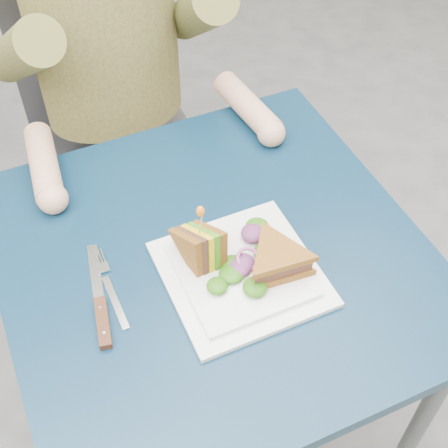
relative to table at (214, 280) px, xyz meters
name	(u,v)px	position (x,y,z in m)	size (l,w,h in m)	color
ground	(217,424)	(0.00, 0.00, -0.65)	(4.00, 4.00, 0.00)	#59595B
table	(214,280)	(0.00, 0.00, 0.00)	(0.75, 0.75, 0.73)	#081D30
chair	(109,110)	(0.00, 0.72, -0.11)	(0.42, 0.40, 0.93)	#47474C
diner	(101,2)	(0.00, 0.60, 0.26)	(0.54, 0.59, 0.74)	brown
plate	(241,273)	(0.02, -0.06, 0.09)	(0.26, 0.26, 0.02)	white
sandwich_flat	(277,260)	(0.08, -0.09, 0.12)	(0.15, 0.15, 0.05)	brown
sandwich_upright	(202,248)	(-0.03, -0.02, 0.13)	(0.08, 0.13, 0.13)	brown
fork	(111,290)	(-0.19, 0.00, 0.08)	(0.02, 0.18, 0.01)	silver
knife	(101,313)	(-0.22, -0.04, 0.09)	(0.06, 0.22, 0.02)	silver
toothpick	(201,223)	(-0.03, -0.02, 0.20)	(0.00, 0.00, 0.06)	tan
toothpick_frill	(200,211)	(-0.03, -0.02, 0.23)	(0.01, 0.01, 0.02)	orange
lettuce_spill	(241,260)	(0.03, -0.05, 0.11)	(0.15, 0.13, 0.02)	#337A14
onion_ring	(248,258)	(0.04, -0.06, 0.11)	(0.04, 0.04, 0.01)	#9E4C7A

